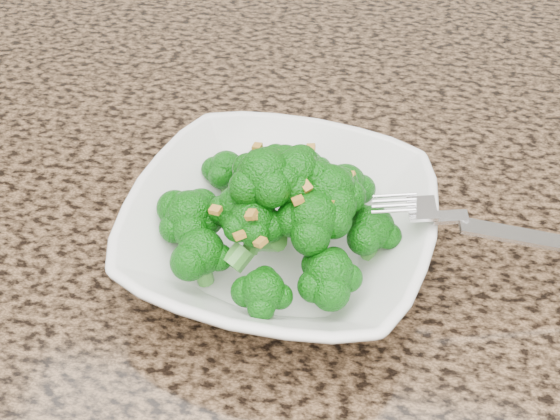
# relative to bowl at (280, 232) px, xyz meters

# --- Properties ---
(granite_counter) EXTENTS (1.64, 1.04, 0.03)m
(granite_counter) POSITION_rel_bowl_xyz_m (-0.14, 0.10, -0.04)
(granite_counter) COLOR brown
(granite_counter) RESTS_ON cabinet
(bowl) EXTENTS (0.25, 0.25, 0.05)m
(bowl) POSITION_rel_bowl_xyz_m (0.00, 0.00, 0.00)
(bowl) COLOR white
(bowl) RESTS_ON granite_counter
(broccoli_pile) EXTENTS (0.20, 0.20, 0.07)m
(broccoli_pile) POSITION_rel_bowl_xyz_m (0.00, 0.00, 0.06)
(broccoli_pile) COLOR #0E650B
(broccoli_pile) RESTS_ON bowl
(garlic_topping) EXTENTS (0.12, 0.12, 0.01)m
(garlic_topping) POSITION_rel_bowl_xyz_m (0.00, 0.00, 0.10)
(garlic_topping) COLOR #BC872E
(garlic_topping) RESTS_ON broccoli_pile
(fork) EXTENTS (0.20, 0.05, 0.01)m
(fork) POSITION_rel_bowl_xyz_m (0.12, -0.00, 0.03)
(fork) COLOR silver
(fork) RESTS_ON bowl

